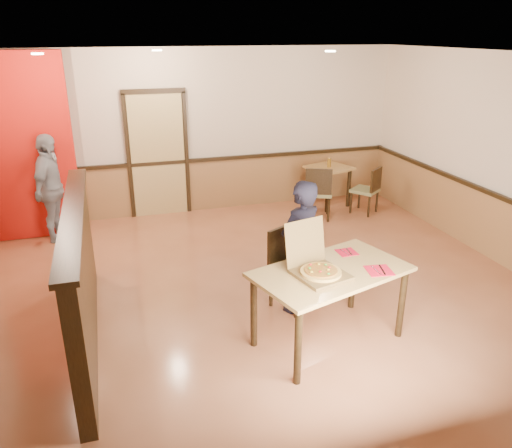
{
  "coord_description": "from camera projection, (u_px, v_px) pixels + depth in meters",
  "views": [
    {
      "loc": [
        -1.63,
        -5.0,
        3.05
      ],
      "look_at": [
        -0.1,
        0.0,
        1.01
      ],
      "focal_mm": 35.0,
      "sensor_mm": 36.0,
      "label": 1
    }
  ],
  "objects": [
    {
      "name": "floor",
      "position": [
        264.0,
        301.0,
        6.01
      ],
      "size": [
        7.0,
        7.0,
        0.0
      ],
      "primitive_type": "plane",
      "color": "#BD7049",
      "rests_on": "ground"
    },
    {
      "name": "main_table",
      "position": [
        331.0,
        280.0,
        4.99
      ],
      "size": [
        1.72,
        1.29,
        0.82
      ],
      "rotation": [
        0.0,
        0.0,
        0.3
      ],
      "color": "#AC8548",
      "rests_on": "floor"
    },
    {
      "name": "diner_chair",
      "position": [
        290.0,
        264.0,
        5.77
      ],
      "size": [
        0.63,
        0.63,
        0.94
      ],
      "rotation": [
        0.0,
        0.0,
        0.5
      ],
      "color": "olive",
      "rests_on": "floor"
    },
    {
      "name": "wainscot_right",
      "position": [
        507.0,
        234.0,
        6.78
      ],
      "size": [
        0.04,
        7.0,
        0.9
      ],
      "primitive_type": "cube",
      "color": "olive",
      "rests_on": "floor"
    },
    {
      "name": "side_chair_left",
      "position": [
        318.0,
        191.0,
        8.43
      ],
      "size": [
        0.6,
        0.6,
        0.93
      ],
      "rotation": [
        0.0,
        0.0,
        2.74
      ],
      "color": "olive",
      "rests_on": "floor"
    },
    {
      "name": "red_accent_panel",
      "position": [
        17.0,
        149.0,
        7.39
      ],
      "size": [
        1.6,
        0.2,
        2.78
      ],
      "primitive_type": "cube",
      "color": "red",
      "rests_on": "floor"
    },
    {
      "name": "pizza_box",
      "position": [
        318.0,
        269.0,
        4.84
      ],
      "size": [
        0.58,
        0.64,
        0.49
      ],
      "rotation": [
        0.0,
        0.0,
        0.24
      ],
      "color": "brown",
      "rests_on": "main_table"
    },
    {
      "name": "spot_b",
      "position": [
        157.0,
        50.0,
        7.01
      ],
      "size": [
        0.14,
        0.14,
        0.02
      ],
      "primitive_type": "cylinder",
      "color": "beige",
      "rests_on": "ceiling"
    },
    {
      "name": "condiment",
      "position": [
        329.0,
        163.0,
        8.96
      ],
      "size": [
        0.07,
        0.07,
        0.16
      ],
      "primitive_type": "cylinder",
      "color": "brown",
      "rests_on": "side_table"
    },
    {
      "name": "side_table",
      "position": [
        329.0,
        176.0,
        9.09
      ],
      "size": [
        0.87,
        0.87,
        0.74
      ],
      "rotation": [
        0.0,
        0.0,
        0.32
      ],
      "color": "#AC8548",
      "rests_on": "floor"
    },
    {
      "name": "napkin_far",
      "position": [
        347.0,
        252.0,
        5.34
      ],
      "size": [
        0.2,
        0.2,
        0.01
      ],
      "rotation": [
        0.0,
        0.0,
        0.01
      ],
      "color": "red",
      "rests_on": "main_table"
    },
    {
      "name": "napkin_near",
      "position": [
        379.0,
        271.0,
        4.93
      ],
      "size": [
        0.28,
        0.28,
        0.01
      ],
      "rotation": [
        0.0,
        0.0,
        -0.15
      ],
      "color": "red",
      "rests_on": "main_table"
    },
    {
      "name": "wall_back",
      "position": [
        203.0,
        132.0,
        8.62
      ],
      "size": [
        7.0,
        0.0,
        7.0
      ],
      "primitive_type": "plane",
      "rotation": [
        1.57,
        0.0,
        0.0
      ],
      "color": "beige",
      "rests_on": "floor"
    },
    {
      "name": "spot_c",
      "position": [
        330.0,
        51.0,
        6.71
      ],
      "size": [
        0.14,
        0.14,
        0.02
      ],
      "primitive_type": "cylinder",
      "color": "beige",
      "rests_on": "ceiling"
    },
    {
      "name": "chair_rail_back",
      "position": [
        204.0,
        160.0,
        8.75
      ],
      "size": [
        7.0,
        0.06,
        0.06
      ],
      "primitive_type": "cube",
      "color": "black",
      "rests_on": "wall_back"
    },
    {
      "name": "diner",
      "position": [
        300.0,
        247.0,
        5.57
      ],
      "size": [
        0.67,
        0.57,
        1.56
      ],
      "primitive_type": "imported",
      "rotation": [
        0.0,
        0.0,
        3.56
      ],
      "color": "black",
      "rests_on": "floor"
    },
    {
      "name": "wainscot_back",
      "position": [
        205.0,
        185.0,
        8.94
      ],
      "size": [
        7.0,
        0.04,
        0.9
      ],
      "primitive_type": "cube",
      "color": "olive",
      "rests_on": "floor"
    },
    {
      "name": "pizza",
      "position": [
        321.0,
        272.0,
        4.8
      ],
      "size": [
        0.5,
        0.5,
        0.03
      ],
      "primitive_type": "cylinder",
      "rotation": [
        0.0,
        0.0,
        -0.33
      ],
      "color": "gold",
      "rests_on": "pizza_box"
    },
    {
      "name": "booth_partition",
      "position": [
        82.0,
        276.0,
        5.02
      ],
      "size": [
        0.2,
        3.1,
        1.44
      ],
      "color": "black",
      "rests_on": "floor"
    },
    {
      "name": "back_door",
      "position": [
        158.0,
        156.0,
        8.49
      ],
      "size": [
        0.9,
        0.06,
        2.1
      ],
      "primitive_type": "cube",
      "color": "tan",
      "rests_on": "wall_back"
    },
    {
      "name": "side_chair_right",
      "position": [
        368.0,
        189.0,
        8.73
      ],
      "size": [
        0.58,
        0.58,
        0.84
      ],
      "rotation": [
        0.0,
        0.0,
        3.79
      ],
      "color": "olive",
      "rests_on": "floor"
    },
    {
      "name": "chair_rail_right",
      "position": [
        512.0,
        202.0,
        6.61
      ],
      "size": [
        0.06,
        7.0,
        0.06
      ],
      "primitive_type": "cube",
      "color": "black",
      "rests_on": "wall_right"
    },
    {
      "name": "passerby",
      "position": [
        51.0,
        189.0,
        7.46
      ],
      "size": [
        0.66,
        1.04,
        1.65
      ],
      "primitive_type": "imported",
      "rotation": [
        0.0,
        0.0,
        1.28
      ],
      "color": "gray",
      "rests_on": "floor"
    },
    {
      "name": "ceiling",
      "position": [
        266.0,
        56.0,
        4.99
      ],
      "size": [
        7.0,
        7.0,
        0.0
      ],
      "primitive_type": "plane",
      "rotation": [
        3.14,
        0.0,
        0.0
      ],
      "color": "black",
      "rests_on": "wall_back"
    },
    {
      "name": "spot_a",
      "position": [
        37.0,
        54.0,
        5.98
      ],
      "size": [
        0.14,
        0.14,
        0.02
      ],
      "primitive_type": "cylinder",
      "color": "beige",
      "rests_on": "ceiling"
    }
  ]
}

